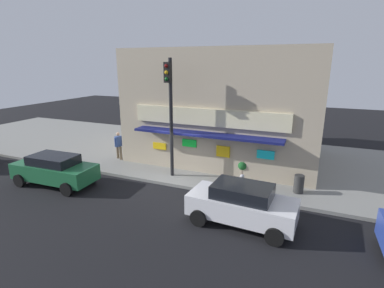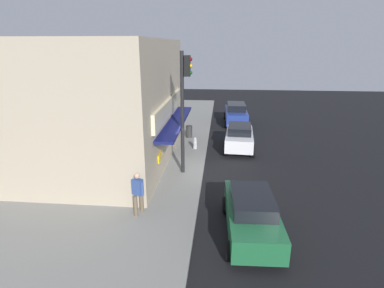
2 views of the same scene
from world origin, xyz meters
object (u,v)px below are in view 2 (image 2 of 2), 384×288
Objects in this scene: trash_can at (189,131)px; parked_car_white at (239,137)px; potted_plant_by_doorway at (171,141)px; parked_car_green at (252,214)px; potted_plant_by_window at (160,158)px; traffic_light at (184,98)px; fire_hydrant at (195,143)px; parked_car_blue at (236,113)px; pedestrian at (138,192)px.

parked_car_white is (-1.84, -3.40, 0.25)m from trash_can.
parked_car_green reaches higher than potted_plant_by_doorway.
parked_car_white is at bearing -49.79° from potted_plant_by_window.
traffic_light reaches higher than potted_plant_by_doorway.
traffic_light is 8.10× the size of fire_hydrant.
fire_hydrant is (3.80, -0.21, -3.44)m from traffic_light.
potted_plant_by_doorway is (-0.30, 1.45, 0.21)m from fire_hydrant.
fire_hydrant is at bearing -27.94° from potted_plant_by_window.
traffic_light is 6.19m from parked_car_white.
potted_plant_by_doorway is 8.82m from parked_car_blue.
pedestrian reaches higher than parked_car_blue.
pedestrian is at bearing 164.37° from parked_car_blue.
traffic_light is 6.59m from parked_car_green.
potted_plant_by_doorway is at bearing 19.60° from traffic_light.
parked_car_green is 9.44m from parked_car_white.
parked_car_blue is at bearing -15.63° from pedestrian.
potted_plant_by_doorway is 9.46m from parked_car_green.
potted_plant_by_doorway is at bearing 101.80° from fire_hydrant.
parked_car_green is at bearing -163.47° from trash_can.
fire_hydrant is 1.50m from potted_plant_by_doorway.
traffic_light is at bearing 176.91° from fire_hydrant.
traffic_light is 7.15m from trash_can.
traffic_light reaches higher than parked_car_green.
parked_car_blue reaches higher than potted_plant_by_window.
parked_car_white reaches higher than potted_plant_by_window.
parked_car_green is 1.05× the size of parked_car_white.
trash_can is (2.48, 0.63, 0.06)m from fire_hydrant.
fire_hydrant is 0.18× the size of parked_car_white.
parked_car_white is at bearing -33.82° from traffic_light.
potted_plant_by_doorway is 1.16× the size of potted_plant_by_window.
trash_can is (6.28, 0.42, -3.37)m from traffic_light.
parked_car_white is at bearing -26.14° from pedestrian.
trash_can is 11.77m from parked_car_green.
potted_plant_by_window is at bearing 63.45° from traffic_light.
parked_car_white is (0.94, -4.22, 0.10)m from potted_plant_by_doorway.
trash_can is at bearing -16.49° from potted_plant_by_doorway.
traffic_light is 5.13m from fire_hydrant.
pedestrian is at bearing 79.92° from parked_car_green.
parked_car_blue is at bearing -23.06° from potted_plant_by_window.
traffic_light is 12.01m from parked_car_blue.
parked_car_green is at bearing -153.84° from potted_plant_by_doorway.
potted_plant_by_window is at bearing 1.68° from pedestrian.
potted_plant_by_doorway is at bearing -3.83° from potted_plant_by_window.
traffic_light is 7.21× the size of potted_plant_by_window.
potted_plant_by_doorway is (7.74, -0.04, -0.35)m from pedestrian.
potted_plant_by_window is 0.20× the size of parked_car_white.
potted_plant_by_doorway reaches higher than trash_can.
potted_plant_by_doorway is at bearing -0.30° from pedestrian.
parked_car_blue is at bearing -0.51° from parked_car_white.
trash_can is at bearing 14.17° from fire_hydrant.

